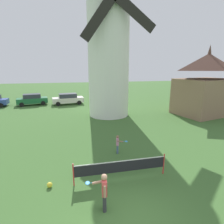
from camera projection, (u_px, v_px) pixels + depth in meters
The scene contains 9 objects.
ground_plane at pixel (132, 221), 6.38m from camera, with size 120.00×120.00×0.00m, color #3D662D.
windmill at pixel (109, 44), 18.70m from camera, with size 8.00×5.05×15.36m.
tennis_net at pixel (121, 167), 8.57m from camera, with size 4.50×0.06×1.10m.
player_near at pixel (104, 190), 6.64m from camera, with size 0.81×0.65×1.53m.
player_far at pixel (118, 143), 11.23m from camera, with size 0.69×0.58×1.19m.
stray_ball at pixel (50, 185), 8.13m from camera, with size 0.24×0.24×0.24m, color yellow.
parked_car_green at pixel (32, 99), 25.66m from camera, with size 4.29×2.50×1.56m.
parked_car_cream at pixel (68, 99), 26.10m from camera, with size 4.50×2.32×1.56m.
chapel at pixel (206, 85), 20.14m from camera, with size 7.20×5.96×7.60m.
Camera 1 is at (-1.80, -4.98, 5.28)m, focal length 28.97 mm.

